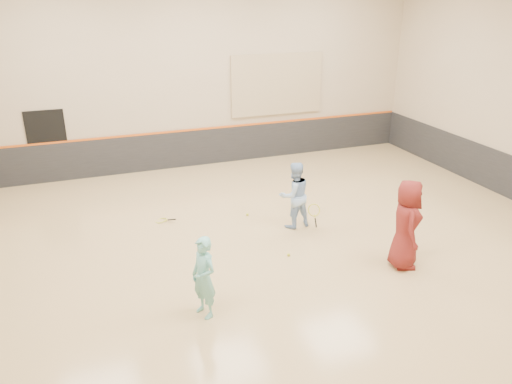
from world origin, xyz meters
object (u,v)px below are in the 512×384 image
object	(u,v)px
girl	(204,277)
spare_racket	(161,218)
young_man	(406,224)
instructor	(294,195)

from	to	relation	value
girl	spare_racket	distance (m)	4.22
girl	young_man	size ratio (longest dim) A/B	0.80
girl	young_man	world-z (taller)	young_man
girl	instructor	xyz separation A→B (m)	(2.97, 2.75, 0.06)
young_man	spare_racket	xyz separation A→B (m)	(-4.39, 3.93, -0.88)
instructor	girl	bearing A→B (deg)	36.45
instructor	young_man	world-z (taller)	young_man
spare_racket	young_man	bearing A→B (deg)	-41.82
spare_racket	girl	bearing A→B (deg)	-89.38
instructor	young_man	distance (m)	2.87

